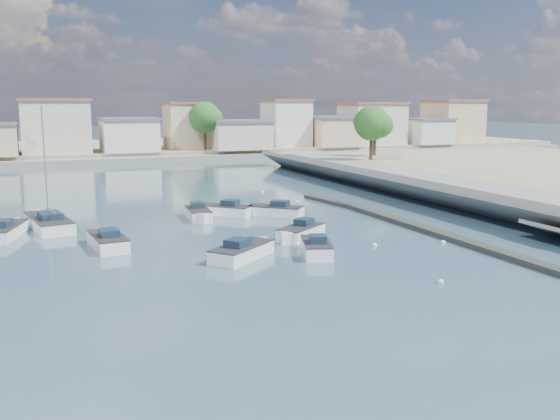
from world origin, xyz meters
name	(u,v)px	position (x,y,z in m)	size (l,w,h in m)	color
ground	(214,185)	(0.00, 40.00, 0.00)	(400.00, 400.00, 0.00)	#2F4C5E
seawall_walkway	(523,203)	(18.50, 13.00, 0.90)	(5.00, 90.00, 1.80)	slate
breakwater	(403,223)	(6.90, 12.69, 0.17)	(2.00, 31.02, 0.35)	black
far_shore_land	(139,148)	(0.00, 92.00, 0.70)	(160.00, 40.00, 1.40)	gray
far_shore_quay	(161,159)	(0.00, 71.00, 0.40)	(160.00, 2.50, 0.80)	slate
far_town	(216,128)	(10.71, 76.92, 4.93)	(113.01, 12.80, 8.35)	beige
shore_trees	(217,121)	(8.34, 68.11, 6.22)	(74.56, 38.32, 7.92)	#38281E
motorboat_a	(107,241)	(-14.46, 13.37, 0.38)	(2.22, 5.22, 1.48)	white
motorboat_b	(316,248)	(-2.96, 6.85, 0.38)	(2.76, 4.43, 1.48)	white
motorboat_c	(272,211)	(-0.82, 19.91, 0.38)	(4.49, 4.22, 1.48)	white
motorboat_d	(299,233)	(-2.19, 11.15, 0.38)	(4.16, 3.74, 1.48)	white
motorboat_e	(5,231)	(-20.56, 19.24, 0.38)	(3.32, 5.73, 1.48)	white
motorboat_f	(223,211)	(-4.41, 21.68, 0.38)	(4.32, 4.22, 1.48)	white
motorboat_g	(199,215)	(-6.71, 20.52, 0.38)	(1.90, 4.61, 1.48)	white
motorboat_h	(244,252)	(-7.30, 7.50, 0.38)	(4.68, 4.37, 1.48)	white
sailboat	(48,222)	(-17.76, 21.38, 0.40)	(3.44, 7.66, 9.00)	white
mooring_buoys	(324,220)	(2.12, 16.35, 0.05)	(7.83, 34.20, 0.33)	silver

